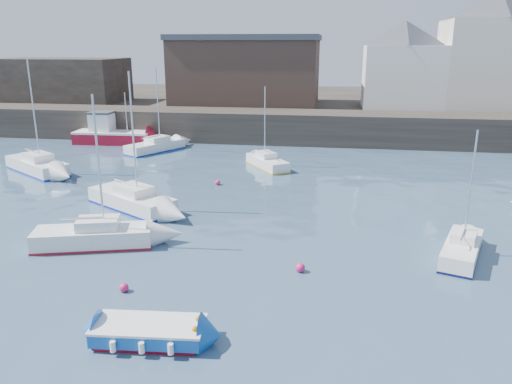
# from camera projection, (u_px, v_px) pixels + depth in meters

# --- Properties ---
(water) EXTENTS (220.00, 220.00, 0.00)m
(water) POSITION_uv_depth(u_px,v_px,m) (201.00, 334.00, 16.95)
(water) COLOR #2D4760
(water) RESTS_ON ground
(quay_wall) EXTENTS (90.00, 5.00, 3.00)m
(quay_wall) POSITION_uv_depth(u_px,v_px,m) (292.00, 127.00, 49.64)
(quay_wall) COLOR #28231E
(quay_wall) RESTS_ON ground
(land_strip) EXTENTS (90.00, 32.00, 2.80)m
(land_strip) POSITION_uv_depth(u_px,v_px,m) (304.00, 106.00, 66.70)
(land_strip) COLOR #28231E
(land_strip) RESTS_ON ground
(bldg_east_a) EXTENTS (13.36, 13.36, 11.80)m
(bldg_east_a) POSITION_uv_depth(u_px,v_px,m) (494.00, 50.00, 51.17)
(bldg_east_a) COLOR beige
(bldg_east_a) RESTS_ON land_strip
(bldg_east_d) EXTENTS (11.14, 11.14, 8.95)m
(bldg_east_d) POSITION_uv_depth(u_px,v_px,m) (403.00, 64.00, 52.46)
(bldg_east_d) COLOR white
(bldg_east_d) RESTS_ON land_strip
(warehouse) EXTENTS (16.40, 10.40, 7.60)m
(warehouse) POSITION_uv_depth(u_px,v_px,m) (247.00, 70.00, 56.65)
(warehouse) COLOR #3D2D26
(warehouse) RESTS_ON land_strip
(bldg_west) EXTENTS (14.00, 8.00, 5.00)m
(bldg_west) POSITION_uv_depth(u_px,v_px,m) (64.00, 80.00, 59.39)
(bldg_west) COLOR #353028
(bldg_west) RESTS_ON land_strip
(blue_dinghy) EXTENTS (3.77, 2.07, 0.70)m
(blue_dinghy) POSITION_uv_depth(u_px,v_px,m) (149.00, 332.00, 16.38)
(blue_dinghy) COLOR maroon
(blue_dinghy) RESTS_ON ground
(fishing_boat) EXTENTS (7.61, 3.10, 4.97)m
(fishing_boat) POSITION_uv_depth(u_px,v_px,m) (111.00, 133.00, 49.11)
(fishing_boat) COLOR maroon
(fishing_boat) RESTS_ON ground
(sailboat_a) EXTENTS (5.89, 3.28, 7.30)m
(sailboat_a) POSITION_uv_depth(u_px,v_px,m) (94.00, 236.00, 24.15)
(sailboat_a) COLOR white
(sailboat_a) RESTS_ON ground
(sailboat_b) EXTENTS (6.36, 4.95, 8.02)m
(sailboat_b) POSITION_uv_depth(u_px,v_px,m) (132.00, 200.00, 29.74)
(sailboat_b) COLOR white
(sailboat_b) RESTS_ON ground
(sailboat_c) EXTENTS (2.82, 4.67, 5.87)m
(sailboat_c) POSITION_uv_depth(u_px,v_px,m) (462.00, 249.00, 22.84)
(sailboat_c) COLOR white
(sailboat_c) RESTS_ON ground
(sailboat_e) EXTENTS (6.63, 5.38, 8.45)m
(sailboat_e) POSITION_uv_depth(u_px,v_px,m) (37.00, 165.00, 38.08)
(sailboat_e) COLOR white
(sailboat_e) RESTS_ON ground
(sailboat_f) EXTENTS (4.02, 4.87, 6.30)m
(sailboat_f) POSITION_uv_depth(u_px,v_px,m) (267.00, 162.00, 39.57)
(sailboat_f) COLOR white
(sailboat_f) RESTS_ON ground
(sailboat_h) EXTENTS (4.49, 5.95, 7.46)m
(sailboat_h) POSITION_uv_depth(u_px,v_px,m) (156.00, 146.00, 45.50)
(sailboat_h) COLOR white
(sailboat_h) RESTS_ON ground
(buoy_near) EXTENTS (0.38, 0.38, 0.38)m
(buoy_near) POSITION_uv_depth(u_px,v_px,m) (124.00, 291.00, 19.84)
(buoy_near) COLOR #DA2165
(buoy_near) RESTS_ON ground
(buoy_mid) EXTENTS (0.41, 0.41, 0.41)m
(buoy_mid) POSITION_uv_depth(u_px,v_px,m) (300.00, 272.00, 21.55)
(buoy_mid) COLOR #DA2165
(buoy_mid) RESTS_ON ground
(buoy_far) EXTENTS (0.38, 0.38, 0.38)m
(buoy_far) POSITION_uv_depth(u_px,v_px,m) (218.00, 185.00, 34.79)
(buoy_far) COLOR #DA2165
(buoy_far) RESTS_ON ground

